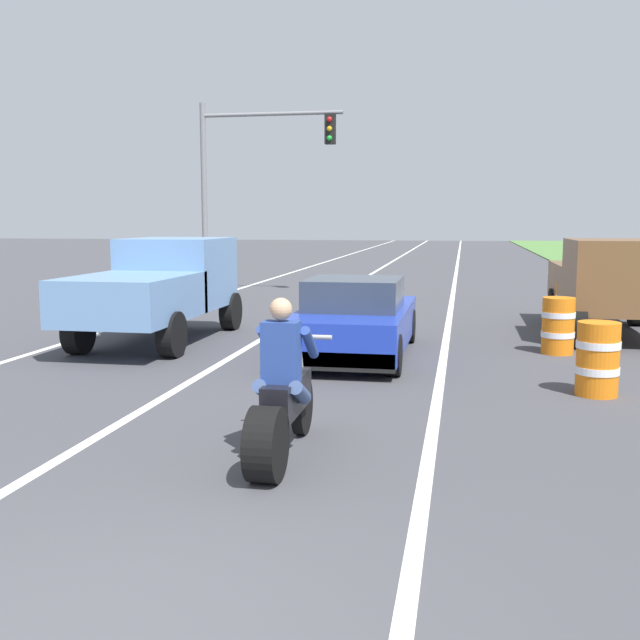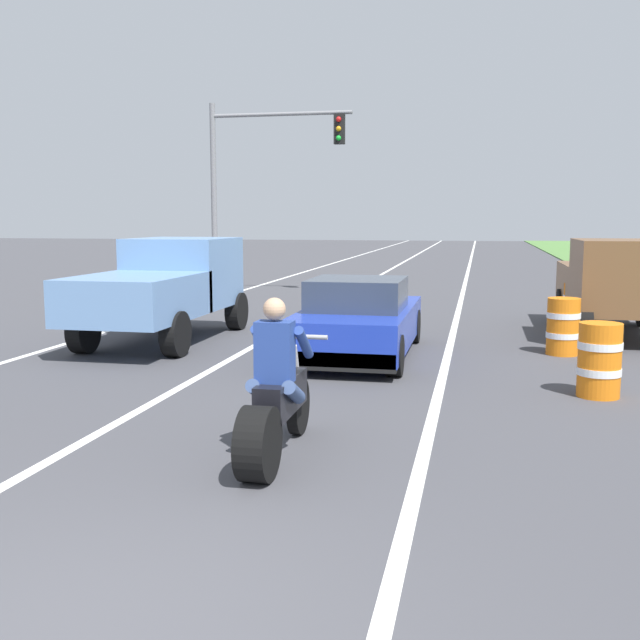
{
  "view_description": "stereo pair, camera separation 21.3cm",
  "coord_description": "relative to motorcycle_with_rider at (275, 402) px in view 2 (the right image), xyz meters",
  "views": [
    {
      "loc": [
        2.09,
        -3.53,
        2.37
      ],
      "look_at": [
        0.19,
        6.45,
        1.0
      ],
      "focal_mm": 42.19,
      "sensor_mm": 36.0,
      "label": 1
    },
    {
      "loc": [
        2.3,
        -3.49,
        2.37
      ],
      "look_at": [
        0.19,
        6.45,
        1.0
      ],
      "focal_mm": 42.19,
      "sensor_mm": 36.0,
      "label": 2
    }
  ],
  "objects": [
    {
      "name": "lane_stripe_left_solid",
      "position": [
        -5.78,
        16.56,
        -0.59
      ],
      "size": [
        0.14,
        120.0,
        0.01
      ],
      "primitive_type": "cube",
      "color": "white",
      "rests_on": "ground"
    },
    {
      "name": "lane_stripe_right_solid",
      "position": [
        1.42,
        16.56,
        -0.59
      ],
      "size": [
        0.14,
        120.0,
        0.01
      ],
      "primitive_type": "cube",
      "color": "white",
      "rests_on": "ground"
    },
    {
      "name": "lane_stripe_centre_dashed",
      "position": [
        -2.18,
        16.56,
        -0.59
      ],
      "size": [
        0.14,
        120.0,
        0.01
      ],
      "primitive_type": "cube",
      "color": "white",
      "rests_on": "ground"
    },
    {
      "name": "motorcycle_with_rider",
      "position": [
        0.0,
        0.0,
        0.0
      ],
      "size": [
        0.7,
        2.21,
        1.62
      ],
      "color": "black",
      "rests_on": "ground"
    },
    {
      "name": "sports_car_blue",
      "position": [
        -0.1,
        5.77,
        0.04
      ],
      "size": [
        1.84,
        4.3,
        1.37
      ],
      "color": "#1E38B2",
      "rests_on": "ground"
    },
    {
      "name": "pickup_truck_left_lane_light_blue",
      "position": [
        -4.05,
        6.69,
        0.51
      ],
      "size": [
        2.02,
        4.8,
        1.98
      ],
      "color": "#6B93C6",
      "rests_on": "ground"
    },
    {
      "name": "pickup_truck_right_shoulder_brown",
      "position": [
        4.68,
        9.14,
        0.51
      ],
      "size": [
        2.02,
        4.8,
        1.98
      ],
      "color": "brown",
      "rests_on": "ground"
    },
    {
      "name": "traffic_light_mast_near",
      "position": [
        -5.09,
        16.28,
        3.4
      ],
      "size": [
        4.59,
        0.34,
        6.0
      ],
      "color": "gray",
      "rests_on": "ground"
    },
    {
      "name": "construction_barrel_nearest",
      "position": [
        3.53,
        3.5,
        -0.09
      ],
      "size": [
        0.58,
        0.58,
        1.0
      ],
      "color": "orange",
      "rests_on": "ground"
    },
    {
      "name": "construction_barrel_mid",
      "position": [
        3.39,
        6.7,
        -0.09
      ],
      "size": [
        0.58,
        0.58,
        1.0
      ],
      "color": "orange",
      "rests_on": "ground"
    },
    {
      "name": "construction_barrel_far",
      "position": [
        3.99,
        9.91,
        -0.09
      ],
      "size": [
        0.58,
        0.58,
        1.0
      ],
      "color": "orange",
      "rests_on": "ground"
    }
  ]
}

